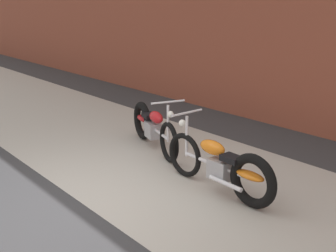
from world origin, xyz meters
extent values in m
plane|color=#38383A|center=(0.00, 0.00, 0.00)|extent=(80.00, 80.00, 0.00)
cube|color=#B2ADA3|center=(0.00, 1.75, 0.00)|extent=(36.00, 3.50, 0.01)
cube|color=brown|center=(0.00, 5.20, 2.26)|extent=(36.00, 0.50, 4.52)
torus|color=black|center=(-0.33, 1.86, 0.34)|extent=(0.67, 0.28, 0.68)
torus|color=black|center=(-1.57, 2.26, 0.36)|extent=(0.73, 0.35, 0.73)
cylinder|color=silver|center=(-0.95, 2.06, 0.38)|extent=(1.19, 0.43, 0.06)
cube|color=#99999E|center=(-1.03, 2.08, 0.34)|extent=(0.37, 0.31, 0.28)
ellipsoid|color=red|center=(-0.87, 2.03, 0.62)|extent=(0.48, 0.32, 0.20)
ellipsoid|color=red|center=(-1.52, 2.24, 0.42)|extent=(0.47, 0.31, 0.10)
cube|color=black|center=(-1.22, 2.14, 0.56)|extent=(0.33, 0.28, 0.08)
cylinder|color=silver|center=(-0.37, 1.87, 0.65)|extent=(0.06, 0.06, 0.62)
cylinder|color=silver|center=(-0.37, 1.87, 1.01)|extent=(0.21, 0.56, 0.03)
sphere|color=white|center=(-0.27, 1.84, 0.83)|extent=(0.11, 0.11, 0.11)
cylinder|color=silver|center=(-1.21, 2.30, 0.26)|extent=(0.54, 0.22, 0.06)
torus|color=black|center=(0.28, 1.65, 0.34)|extent=(0.68, 0.09, 0.68)
torus|color=black|center=(1.58, 1.62, 0.36)|extent=(0.73, 0.14, 0.73)
cylinder|color=silver|center=(0.93, 1.63, 0.38)|extent=(1.24, 0.08, 0.06)
cube|color=#99999E|center=(1.01, 1.63, 0.34)|extent=(0.32, 0.23, 0.28)
ellipsoid|color=orange|center=(0.85, 1.64, 0.62)|extent=(0.44, 0.20, 0.20)
ellipsoid|color=orange|center=(1.53, 1.62, 0.42)|extent=(0.44, 0.19, 0.10)
cube|color=black|center=(1.21, 1.63, 0.56)|extent=(0.28, 0.20, 0.08)
cylinder|color=silver|center=(0.32, 1.64, 0.65)|extent=(0.04, 0.04, 0.62)
cylinder|color=silver|center=(0.32, 1.64, 1.01)|extent=(0.04, 0.58, 0.03)
sphere|color=white|center=(0.22, 1.65, 0.83)|extent=(0.11, 0.11, 0.11)
cylinder|color=silver|center=(1.24, 1.48, 0.26)|extent=(0.55, 0.07, 0.06)
camera|label=1|loc=(4.60, -2.42, 2.59)|focal=44.96mm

